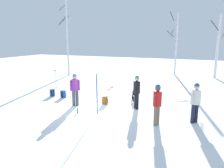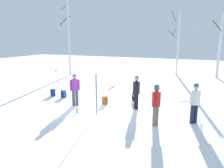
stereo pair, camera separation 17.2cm
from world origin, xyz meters
name	(u,v)px [view 2 (the right image)]	position (x,y,z in m)	size (l,w,h in m)	color
ground_plane	(94,108)	(0.00, 0.00, 0.00)	(60.00, 60.00, 0.00)	white
person_0	(156,102)	(3.38, -0.87, 0.98)	(0.34, 0.51, 1.72)	#72604C
person_1	(195,101)	(4.80, 0.00, 0.98)	(0.39, 0.40, 1.72)	#1E2338
person_2	(136,90)	(2.02, 0.79, 0.98)	(0.36, 0.43, 1.72)	black
person_3	(75,88)	(-1.11, 0.01, 0.98)	(0.41, 0.39, 1.72)	#4C4C56
dog	(134,94)	(1.49, 2.20, 0.39)	(0.47, 0.82, 0.57)	black
ski_pair_planted_0	(96,94)	(0.55, -0.71, 0.96)	(0.04, 0.15, 1.94)	blue
ski_pair_lying_0	(112,87)	(-1.01, 4.71, 0.01)	(0.32, 1.89, 0.05)	red
ski_poles_0	(56,79)	(-4.54, 2.78, 0.72)	(0.07, 0.21, 1.35)	#B2B2BC
backpack_0	(64,94)	(-2.64, 1.04, 0.21)	(0.30, 0.32, 0.44)	#1E4C99
backpack_1	(105,100)	(0.24, 0.84, 0.21)	(0.32, 0.30, 0.44)	#99591E
backpack_2	(53,93)	(-3.47, 1.05, 0.21)	(0.34, 0.34, 0.44)	#1E4C99
water_bottle_0	(107,99)	(0.08, 1.49, 0.11)	(0.08, 0.08, 0.23)	silver
water_bottle_1	(77,111)	(-0.39, -0.94, 0.11)	(0.08, 0.08, 0.24)	green
birch_tree_0	(69,35)	(-7.07, 8.07, 3.85)	(0.82, 1.14, 7.48)	silver
birch_tree_1	(178,43)	(2.51, 12.65, 3.12)	(1.13, 1.57, 6.18)	silver
birch_tree_2	(220,45)	(6.21, 12.09, 2.97)	(1.58, 1.55, 5.67)	silver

